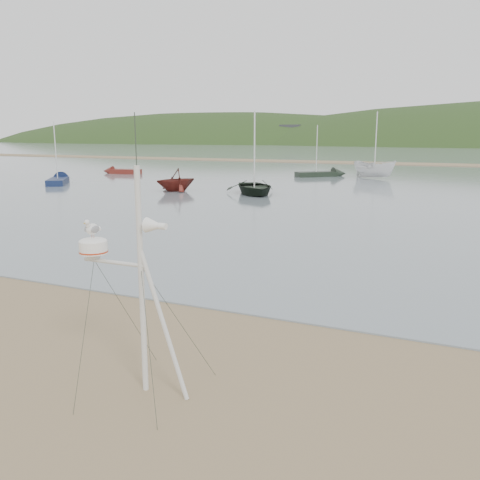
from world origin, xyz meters
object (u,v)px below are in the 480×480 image
at_px(boat_dark, 254,160).
at_px(dinghy_red_far, 118,171).
at_px(sailboat_blue_near, 60,180).
at_px(mast_rig, 139,328).
at_px(boat_white, 375,154).
at_px(sailboat_dark_mid, 327,174).
at_px(boat_red, 176,169).

height_order(boat_dark, dinghy_red_far, boat_dark).
height_order(sailboat_blue_near, dinghy_red_far, sailboat_blue_near).
relative_size(mast_rig, boat_dark, 0.94).
bearing_deg(boat_dark, sailboat_blue_near, 142.22).
height_order(boat_dark, boat_white, boat_dark).
distance_m(mast_rig, sailboat_dark_mid, 45.11).
xyz_separation_m(boat_dark, sailboat_blue_near, (-18.96, 1.07, -2.19)).
distance_m(boat_white, dinghy_red_far, 27.03).
xyz_separation_m(boat_white, dinghy_red_far, (-26.43, -5.25, -2.05)).
distance_m(boat_dark, boat_red, 6.28).
distance_m(boat_red, boat_white, 21.04).
height_order(boat_white, sailboat_dark_mid, sailboat_dark_mid).
height_order(mast_rig, boat_red, mast_rig).
relative_size(boat_dark, sailboat_blue_near, 0.86).
height_order(mast_rig, sailboat_blue_near, sailboat_blue_near).
relative_size(boat_dark, boat_white, 1.06).
bearing_deg(dinghy_red_far, boat_dark, -29.38).
bearing_deg(boat_red, boat_white, 84.11).
xyz_separation_m(mast_rig, dinghy_red_far, (-29.99, 38.60, -0.82)).
bearing_deg(boat_red, sailboat_blue_near, -158.77).
bearing_deg(boat_red, mast_rig, -32.00).
relative_size(sailboat_blue_near, dinghy_red_far, 1.24).
bearing_deg(sailboat_dark_mid, boat_red, -111.24).
bearing_deg(mast_rig, boat_dark, 108.67).
distance_m(mast_rig, boat_white, 44.01).
relative_size(sailboat_dark_mid, sailboat_blue_near, 0.97).
bearing_deg(dinghy_red_far, boat_white, 11.23).
height_order(boat_red, sailboat_blue_near, sailboat_blue_near).
bearing_deg(boat_red, dinghy_red_far, 168.26).
distance_m(mast_rig, boat_red, 30.48).
bearing_deg(sailboat_dark_mid, boat_white, -5.91).
bearing_deg(boat_white, boat_dark, -174.35).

